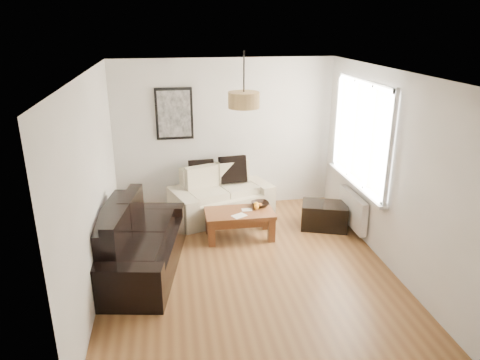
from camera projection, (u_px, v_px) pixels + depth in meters
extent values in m
plane|color=brown|center=(247.00, 267.00, 6.09)|extent=(4.50, 4.50, 0.00)
cube|color=white|center=(352.00, 210.00, 6.98)|extent=(0.10, 0.90, 0.52)
cylinder|color=tan|center=(244.00, 100.00, 5.61)|extent=(0.40, 0.40, 0.20)
cube|color=black|center=(325.00, 216.00, 7.18)|extent=(0.84, 0.68, 0.41)
cube|color=black|center=(202.00, 172.00, 7.61)|extent=(0.43, 0.16, 0.42)
cube|color=black|center=(233.00, 169.00, 7.69)|extent=(0.48, 0.20, 0.46)
imported|color=black|center=(260.00, 204.00, 6.98)|extent=(0.31, 0.31, 0.07)
sphere|color=orange|center=(257.00, 207.00, 6.85)|extent=(0.08, 0.08, 0.08)
sphere|color=orange|center=(260.00, 205.00, 6.93)|extent=(0.06, 0.06, 0.06)
sphere|color=orange|center=(256.00, 205.00, 6.94)|extent=(0.09, 0.09, 0.09)
cube|color=silver|center=(239.00, 216.00, 6.64)|extent=(0.25, 0.23, 0.01)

